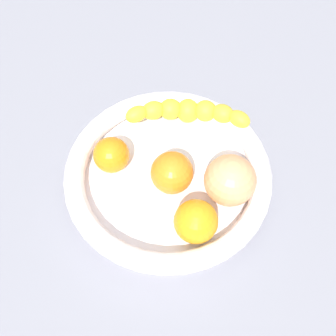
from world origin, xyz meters
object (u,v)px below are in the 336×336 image
object	(u,v)px
orange_front	(172,173)
peach_blush	(230,180)
fruit_bowl	(168,176)
banana_draped_left	(188,112)
orange_mid_left	(196,221)
orange_mid_right	(111,155)

from	to	relation	value
orange_front	peach_blush	bearing A→B (deg)	-131.75
fruit_bowl	orange_front	xyz separation A→B (cm)	(-1.17, 0.02, 2.79)
orange_front	fruit_bowl	bearing A→B (deg)	-1.11
orange_front	peach_blush	xyz separation A→B (cm)	(-5.84, -6.55, 0.64)
peach_blush	banana_draped_left	bearing A→B (deg)	-7.71
fruit_bowl	orange_mid_left	size ratio (longest dim) A/B	5.07
banana_draped_left	orange_mid_right	xyz separation A→B (cm)	(-1.14, 14.90, 0.04)
orange_mid_left	peach_blush	distance (cm)	8.20
orange_mid_right	orange_front	bearing A→B (deg)	-141.05
orange_front	orange_mid_right	bearing A→B (deg)	38.95
orange_front	peach_blush	size ratio (longest dim) A/B	0.84
orange_front	orange_mid_right	size ratio (longest dim) A/B	1.15
orange_mid_left	peach_blush	size ratio (longest dim) A/B	0.81
orange_mid_left	peach_blush	world-z (taller)	peach_blush
orange_mid_left	peach_blush	xyz separation A→B (cm)	(2.70, -7.71, 0.73)
fruit_bowl	banana_draped_left	xyz separation A→B (cm)	(7.83, -8.53, 2.32)
orange_mid_left	orange_mid_right	size ratio (longest dim) A/B	1.11
banana_draped_left	peach_blush	bearing A→B (deg)	172.29
banana_draped_left	orange_mid_left	size ratio (longest dim) A/B	2.78
fruit_bowl	orange_mid_right	world-z (taller)	orange_mid_right
orange_front	orange_mid_left	size ratio (longest dim) A/B	1.03
banana_draped_left	orange_front	xyz separation A→B (cm)	(-8.99, 8.56, 0.46)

